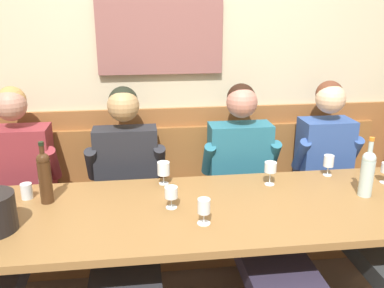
% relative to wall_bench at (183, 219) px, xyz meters
% --- Properties ---
extents(room_wall_back, '(6.80, 0.12, 2.80)m').
position_rel_wall_bench_xyz_m(room_wall_back, '(-0.00, 0.26, 1.12)').
color(room_wall_back, '#C6B796').
rests_on(room_wall_back, ground).
extents(wood_wainscot_panel, '(6.80, 0.03, 1.08)m').
position_rel_wall_bench_xyz_m(wood_wainscot_panel, '(0.00, 0.21, 0.26)').
color(wood_wainscot_panel, brown).
rests_on(wood_wainscot_panel, ground).
extents(wall_bench, '(2.98, 0.42, 0.94)m').
position_rel_wall_bench_xyz_m(wall_bench, '(0.00, 0.00, 0.00)').
color(wall_bench, brown).
rests_on(wall_bench, ground).
extents(dining_table, '(2.68, 0.87, 0.74)m').
position_rel_wall_bench_xyz_m(dining_table, '(0.00, -0.72, 0.39)').
color(dining_table, brown).
rests_on(dining_table, ground).
extents(person_center_right_seat, '(0.53, 1.33, 1.30)m').
position_rel_wall_bench_xyz_m(person_center_right_seat, '(-1.10, -0.37, 0.34)').
color(person_center_right_seat, '#2E2442').
rests_on(person_center_right_seat, ground).
extents(person_right_seat, '(0.53, 1.33, 1.28)m').
position_rel_wall_bench_xyz_m(person_right_seat, '(-0.39, -0.40, 0.33)').
color(person_right_seat, '#242D3F').
rests_on(person_right_seat, ground).
extents(person_left_seat, '(0.54, 1.33, 1.28)m').
position_rel_wall_bench_xyz_m(person_left_seat, '(0.40, -0.39, 0.34)').
color(person_left_seat, '#2B3133').
rests_on(person_left_seat, ground).
extents(person_center_left_seat, '(0.47, 1.33, 1.29)m').
position_rel_wall_bench_xyz_m(person_center_left_seat, '(1.04, -0.37, 0.35)').
color(person_center_left_seat, '#28263C').
rests_on(person_center_left_seat, ground).
extents(wine_bottle_clear_water, '(0.08, 0.08, 0.35)m').
position_rel_wall_bench_xyz_m(wine_bottle_clear_water, '(0.98, -0.69, 0.61)').
color(wine_bottle_clear_water, silver).
rests_on(wine_bottle_clear_water, dining_table).
extents(wine_bottle_green_tall, '(0.07, 0.07, 0.35)m').
position_rel_wall_bench_xyz_m(wine_bottle_green_tall, '(-0.82, -0.55, 0.62)').
color(wine_bottle_green_tall, '#3E2513').
rests_on(wine_bottle_green_tall, dining_table).
extents(wine_glass_left_end, '(0.08, 0.08, 0.14)m').
position_rel_wall_bench_xyz_m(wine_glass_left_end, '(-0.16, -0.38, 0.55)').
color(wine_glass_left_end, silver).
rests_on(wine_glass_left_end, dining_table).
extents(wine_glass_center_rear, '(0.07, 0.07, 0.13)m').
position_rel_wall_bench_xyz_m(wine_glass_center_rear, '(0.01, -0.90, 0.55)').
color(wine_glass_center_rear, silver).
rests_on(wine_glass_center_rear, dining_table).
extents(wine_glass_by_bottle, '(0.06, 0.06, 0.14)m').
position_rel_wall_bench_xyz_m(wine_glass_by_bottle, '(0.90, -0.38, 0.55)').
color(wine_glass_by_bottle, silver).
rests_on(wine_glass_by_bottle, dining_table).
extents(wine_glass_mid_right, '(0.07, 0.07, 0.12)m').
position_rel_wall_bench_xyz_m(wine_glass_mid_right, '(-0.14, -0.71, 0.54)').
color(wine_glass_mid_right, silver).
rests_on(wine_glass_mid_right, dining_table).
extents(wine_glass_near_bucket, '(0.07, 0.07, 0.15)m').
position_rel_wall_bench_xyz_m(wine_glass_near_bucket, '(0.48, -0.47, 0.57)').
color(wine_glass_near_bucket, silver).
rests_on(wine_glass_near_bucket, dining_table).
extents(water_tumbler_left, '(0.06, 0.06, 0.09)m').
position_rel_wall_bench_xyz_m(water_tumbler_left, '(-0.94, -0.49, 0.50)').
color(water_tumbler_left, silver).
rests_on(water_tumbler_left, dining_table).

